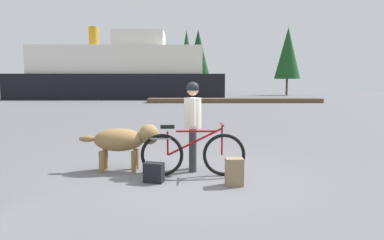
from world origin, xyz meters
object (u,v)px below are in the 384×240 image
handbag_pannier (154,173)px  ferry_boat (120,74)px  bicycle (192,153)px  person_cyclist (193,118)px  sailboat_moored (170,94)px  backpack (234,172)px  dog (124,140)px

handbag_pannier → ferry_boat: bearing=102.4°
bicycle → person_cyclist: bearing=88.2°
bicycle → sailboat_moored: size_ratio=0.26×
sailboat_moored → ferry_boat: bearing=-143.1°
handbag_pannier → ferry_boat: size_ratio=0.01×
sailboat_moored → backpack: bearing=-85.3°
sailboat_moored → handbag_pannier: bearing=-87.3°
person_cyclist → bicycle: bearing=-91.8°
bicycle → person_cyclist: 0.70m
bicycle → handbag_pannier: 0.78m
ferry_boat → dog: bearing=-78.4°
person_cyclist → dog: person_cyclist is taller
ferry_boat → sailboat_moored: bearing=36.9°
ferry_boat → sailboat_moored: (5.67, 4.25, -2.47)m
dog → handbag_pannier: size_ratio=4.56×
person_cyclist → dog: (-1.27, -0.01, -0.41)m
backpack → ferry_boat: ferry_boat is taller
ferry_boat → person_cyclist: bearing=-76.3°
bicycle → backpack: 0.88m
backpack → handbag_pannier: bearing=171.8°
handbag_pannier → person_cyclist: bearing=49.2°
ferry_boat → bicycle: bearing=-76.5°
bicycle → handbag_pannier: bearing=-150.1°
handbag_pannier → dog: bearing=129.8°
dog → sailboat_moored: size_ratio=0.21×
handbag_pannier → sailboat_moored: sailboat_moored is taller
dog → handbag_pannier: bearing=-50.2°
dog → sailboat_moored: sailboat_moored is taller
bicycle → person_cyclist: person_cyclist is taller
ferry_boat → backpack: bearing=-75.6°
bicycle → ferry_boat: (-8.16, 33.92, 2.56)m
bicycle → sailboat_moored: sailboat_moored is taller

